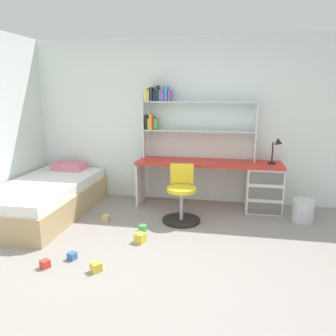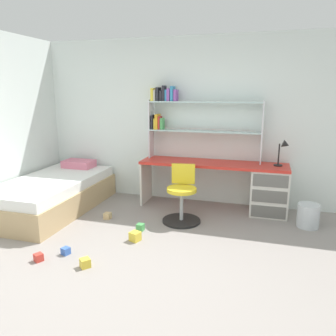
{
  "view_description": "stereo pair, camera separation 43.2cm",
  "coord_description": "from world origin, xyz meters",
  "px_view_note": "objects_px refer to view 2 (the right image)",
  "views": [
    {
      "loc": [
        0.57,
        -2.62,
        1.74
      ],
      "look_at": [
        -0.21,
        1.52,
        0.75
      ],
      "focal_mm": 35.13,
      "sensor_mm": 36.0,
      "label": 1
    },
    {
      "loc": [
        0.99,
        -2.52,
        1.74
      ],
      "look_at": [
        -0.21,
        1.52,
        0.75
      ],
      "focal_mm": 35.13,
      "sensor_mm": 36.0,
      "label": 2
    }
  ],
  "objects_px": {
    "toy_block_yellow_1": "(85,263)",
    "toy_block_natural_3": "(108,216)",
    "toy_block_red_4": "(39,257)",
    "toy_block_yellow_5": "(135,236)",
    "swivel_chair": "(182,200)",
    "bookshelf_hutch": "(187,114)",
    "bed_platform": "(53,194)",
    "desk": "(252,185)",
    "toy_block_blue_0": "(66,251)",
    "toy_block_green_2": "(140,227)",
    "waste_bin": "(308,216)",
    "desk_lamp": "(284,149)"
  },
  "relations": [
    {
      "from": "swivel_chair",
      "to": "waste_bin",
      "type": "relative_size",
      "value": 2.49
    },
    {
      "from": "toy_block_yellow_1",
      "to": "toy_block_red_4",
      "type": "distance_m",
      "value": 0.54
    },
    {
      "from": "desk_lamp",
      "to": "toy_block_yellow_1",
      "type": "relative_size",
      "value": 4.09
    },
    {
      "from": "waste_bin",
      "to": "toy_block_yellow_5",
      "type": "height_order",
      "value": "waste_bin"
    },
    {
      "from": "bookshelf_hutch",
      "to": "toy_block_natural_3",
      "type": "relative_size",
      "value": 19.44
    },
    {
      "from": "toy_block_red_4",
      "to": "desk",
      "type": "bearing_deg",
      "value": 45.77
    },
    {
      "from": "toy_block_yellow_1",
      "to": "swivel_chair",
      "type": "bearing_deg",
      "value": 66.41
    },
    {
      "from": "desk_lamp",
      "to": "toy_block_green_2",
      "type": "xyz_separation_m",
      "value": [
        -1.72,
        -1.1,
        -0.92
      ]
    },
    {
      "from": "toy_block_yellow_5",
      "to": "bookshelf_hutch",
      "type": "bearing_deg",
      "value": 80.47
    },
    {
      "from": "bookshelf_hutch",
      "to": "toy_block_red_4",
      "type": "xyz_separation_m",
      "value": [
        -1.05,
        -2.28,
        -1.35
      ]
    },
    {
      "from": "toy_block_red_4",
      "to": "toy_block_green_2",
      "type": "bearing_deg",
      "value": 54.09
    },
    {
      "from": "toy_block_red_4",
      "to": "desk_lamp",
      "type": "bearing_deg",
      "value": 40.81
    },
    {
      "from": "bed_platform",
      "to": "toy_block_yellow_1",
      "type": "height_order",
      "value": "bed_platform"
    },
    {
      "from": "swivel_chair",
      "to": "bed_platform",
      "type": "relative_size",
      "value": 0.38
    },
    {
      "from": "swivel_chair",
      "to": "toy_block_green_2",
      "type": "bearing_deg",
      "value": -132.87
    },
    {
      "from": "desk",
      "to": "swivel_chair",
      "type": "height_order",
      "value": "swivel_chair"
    },
    {
      "from": "desk",
      "to": "toy_block_yellow_1",
      "type": "bearing_deg",
      "value": -126.19
    },
    {
      "from": "bed_platform",
      "to": "toy_block_green_2",
      "type": "bearing_deg",
      "value": -13.06
    },
    {
      "from": "waste_bin",
      "to": "swivel_chair",
      "type": "bearing_deg",
      "value": -170.6
    },
    {
      "from": "bed_platform",
      "to": "waste_bin",
      "type": "distance_m",
      "value": 3.62
    },
    {
      "from": "toy_block_natural_3",
      "to": "toy_block_red_4",
      "type": "distance_m",
      "value": 1.28
    },
    {
      "from": "toy_block_yellow_1",
      "to": "toy_block_natural_3",
      "type": "bearing_deg",
      "value": 106.73
    },
    {
      "from": "desk",
      "to": "toy_block_yellow_1",
      "type": "xyz_separation_m",
      "value": [
        -1.54,
        -2.1,
        -0.36
      ]
    },
    {
      "from": "toy_block_yellow_5",
      "to": "desk",
      "type": "bearing_deg",
      "value": 47.42
    },
    {
      "from": "desk",
      "to": "toy_block_blue_0",
      "type": "xyz_separation_m",
      "value": [
        -1.88,
        -1.92,
        -0.37
      ]
    },
    {
      "from": "toy_block_yellow_1",
      "to": "toy_block_green_2",
      "type": "relative_size",
      "value": 1.07
    },
    {
      "from": "bed_platform",
      "to": "toy_block_yellow_5",
      "type": "distance_m",
      "value": 1.72
    },
    {
      "from": "desk",
      "to": "toy_block_green_2",
      "type": "height_order",
      "value": "desk"
    },
    {
      "from": "bed_platform",
      "to": "toy_block_yellow_5",
      "type": "xyz_separation_m",
      "value": [
        1.58,
        -0.65,
        -0.19
      ]
    },
    {
      "from": "toy_block_yellow_1",
      "to": "toy_block_natural_3",
      "type": "xyz_separation_m",
      "value": [
        -0.37,
        1.24,
        -0.0
      ]
    },
    {
      "from": "desk_lamp",
      "to": "waste_bin",
      "type": "relative_size",
      "value": 1.24
    },
    {
      "from": "swivel_chair",
      "to": "toy_block_red_4",
      "type": "bearing_deg",
      "value": -128.21
    },
    {
      "from": "desk_lamp",
      "to": "toy_block_yellow_1",
      "type": "xyz_separation_m",
      "value": [
        -1.93,
        -2.1,
        -0.92
      ]
    },
    {
      "from": "waste_bin",
      "to": "toy_block_yellow_1",
      "type": "bearing_deg",
      "value": -142.69
    },
    {
      "from": "toy_block_green_2",
      "to": "toy_block_natural_3",
      "type": "bearing_deg",
      "value": 157.47
    },
    {
      "from": "swivel_chair",
      "to": "toy_block_yellow_1",
      "type": "bearing_deg",
      "value": -113.59
    },
    {
      "from": "bed_platform",
      "to": "desk_lamp",
      "type": "bearing_deg",
      "value": 12.88
    },
    {
      "from": "swivel_chair",
      "to": "toy_block_blue_0",
      "type": "distance_m",
      "value": 1.64
    },
    {
      "from": "bookshelf_hutch",
      "to": "toy_block_blue_0",
      "type": "bearing_deg",
      "value": -112.59
    },
    {
      "from": "toy_block_yellow_1",
      "to": "toy_block_green_2",
      "type": "xyz_separation_m",
      "value": [
        0.21,
        1.0,
        -0.0
      ]
    },
    {
      "from": "desk_lamp",
      "to": "toy_block_blue_0",
      "type": "relative_size",
      "value": 4.88
    },
    {
      "from": "desk",
      "to": "waste_bin",
      "type": "xyz_separation_m",
      "value": [
        0.74,
        -0.36,
        -0.25
      ]
    },
    {
      "from": "toy_block_green_2",
      "to": "toy_block_yellow_5",
      "type": "xyz_separation_m",
      "value": [
        0.05,
        -0.29,
        0.01
      ]
    },
    {
      "from": "swivel_chair",
      "to": "toy_block_red_4",
      "type": "distance_m",
      "value": 1.92
    },
    {
      "from": "bed_platform",
      "to": "toy_block_blue_0",
      "type": "xyz_separation_m",
      "value": [
        0.98,
        -1.18,
        -0.2
      ]
    },
    {
      "from": "bookshelf_hutch",
      "to": "bed_platform",
      "type": "bearing_deg",
      "value": -154.14
    },
    {
      "from": "desk",
      "to": "bookshelf_hutch",
      "type": "relative_size",
      "value": 1.26
    },
    {
      "from": "swivel_chair",
      "to": "toy_block_red_4",
      "type": "xyz_separation_m",
      "value": [
        -1.17,
        -1.49,
        -0.26
      ]
    },
    {
      "from": "toy_block_yellow_1",
      "to": "toy_block_red_4",
      "type": "height_order",
      "value": "toy_block_yellow_1"
    },
    {
      "from": "toy_block_red_4",
      "to": "toy_block_yellow_5",
      "type": "height_order",
      "value": "toy_block_yellow_5"
    }
  ]
}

